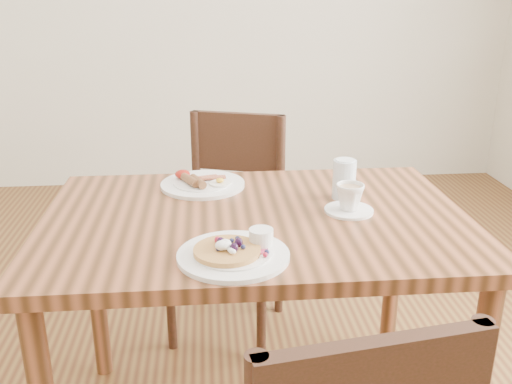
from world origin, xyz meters
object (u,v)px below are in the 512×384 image
(teacup_saucer, at_px, (349,200))
(water_glass, at_px, (344,179))
(pancake_plate, at_px, (235,252))
(dining_table, at_px, (256,247))
(breakfast_plate, at_px, (201,183))
(chair_far, at_px, (230,215))

(teacup_saucer, distance_m, water_glass, 0.11)
(pancake_plate, relative_size, water_glass, 2.25)
(pancake_plate, height_order, teacup_saucer, teacup_saucer)
(dining_table, bearing_deg, breakfast_plate, 120.67)
(breakfast_plate, bearing_deg, teacup_saucer, -31.27)
(teacup_saucer, bearing_deg, dining_table, -179.34)
(water_glass, bearing_deg, pancake_plate, -133.42)
(chair_far, height_order, teacup_saucer, chair_far)
(breakfast_plate, height_order, teacup_saucer, teacup_saucer)
(dining_table, relative_size, chair_far, 1.36)
(chair_far, distance_m, breakfast_plate, 0.47)
(teacup_saucer, bearing_deg, chair_far, 116.64)
(breakfast_plate, bearing_deg, chair_far, 74.06)
(breakfast_plate, bearing_deg, water_glass, -18.62)
(pancake_plate, distance_m, teacup_saucer, 0.43)
(dining_table, xyz_separation_m, pancake_plate, (-0.07, -0.26, 0.11))
(pancake_plate, distance_m, breakfast_plate, 0.52)
(dining_table, height_order, teacup_saucer, teacup_saucer)
(dining_table, distance_m, water_glass, 0.34)
(chair_far, bearing_deg, breakfast_plate, 92.06)
(chair_far, distance_m, teacup_saucer, 0.76)
(teacup_saucer, relative_size, water_glass, 1.17)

